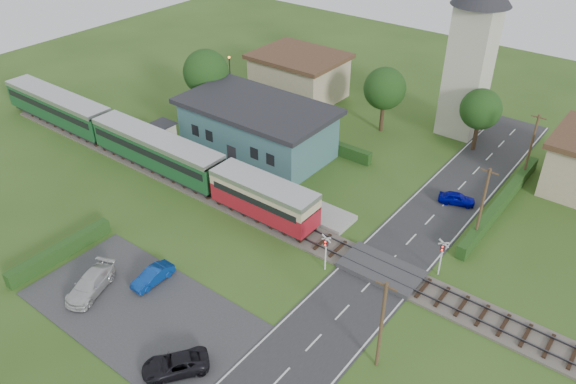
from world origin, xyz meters
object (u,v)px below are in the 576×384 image
Objects in this scene: station_building at (257,127)px; car_on_road at (457,198)px; equipment_hut at (163,134)px; crossing_signal_far at (442,252)px; pedestrian_near at (282,190)px; crossing_signal_near at (326,248)px; car_park_silver at (90,284)px; church_tower at (474,42)px; house_west at (299,75)px; train at (136,141)px; car_park_dark at (175,365)px; pedestrian_far at (170,143)px; car_park_blue at (153,276)px.

station_building is 4.97× the size of car_on_road.
crossing_signal_far is (31.60, -0.81, 0.39)m from equipment_hut.
crossing_signal_far reaches higher than pedestrian_near.
car_park_silver is at bearing -134.20° from crossing_signal_near.
church_tower reaches higher than crossing_signal_near.
station_building is 4.88× the size of crossing_signal_far.
house_west is 33.22m from crossing_signal_near.
train is at bearing -97.66° from equipment_hut.
car_park_silver is at bearing -76.35° from house_west.
car_on_road is at bearing 38.36° from car_park_silver.
train reaches higher than crossing_signal_far.
train is 10.35× the size of car_park_dark.
equipment_hut is 16.07m from pedestrian_near.
car_park_blue is at bearing -111.47° from pedestrian_far.
pedestrian_far is (-21.13, 19.05, 0.65)m from car_park_dark.
house_west is 3.30× the size of crossing_signal_near.
pedestrian_near is (13.06, -20.11, -1.54)m from house_west.
house_west is at bearing 81.38° from equipment_hut.
crossing_signal_near is 1.90× the size of pedestrian_far.
station_building is 23.89m from church_tower.
church_tower is 43.38m from car_park_silver.
pedestrian_far is (1.37, -0.30, -0.43)m from equipment_hut.
car_park_silver is (4.21, -23.93, -1.94)m from station_building.
pedestrian_near is (8.06, -6.10, -1.44)m from station_building.
house_west is at bearing 109.68° from car_park_blue.
car_park_silver reaches higher than car_park_blue.
station_building reaches higher than equipment_hut.
car_park_silver is at bearing -56.05° from equipment_hut.
car_park_silver is (-2.84, -3.44, 0.11)m from car_park_blue.
station_building reaches higher than car_park_silver.
car_park_silver is 1.11× the size of car_park_dark.
station_building is 14.87m from house_west.
pedestrian_near is (-6.94, -23.11, -8.97)m from church_tower.
pedestrian_far reaches higher than car_park_silver.
equipment_hut is at bearing 167.06° from crossing_signal_near.
car_park_silver is at bearing -104.76° from church_tower.
car_park_blue is at bearing -44.33° from equipment_hut.
equipment_hut is 1.59× the size of pedestrian_near.
car_on_road is (5.77, -13.74, -9.63)m from church_tower.
church_tower is at bearing 47.98° from train.
crossing_signal_near is at bearing -12.94° from equipment_hut.
church_tower is at bearing 48.59° from station_building.
car_on_road is (29.20, 12.26, -1.58)m from train.
crossing_signal_far reaches higher than car_on_road.
crossing_signal_far is at bearing 33.69° from crossing_signal_near.
church_tower is at bearing -92.08° from pedestrian_near.
car_park_dark is (14.50, -25.15, -2.03)m from station_building.
house_west is at bearing 47.24° from car_on_road.
car_park_silver is at bearing -80.02° from station_building.
equipment_hut is 0.78× the size of crossing_signal_near.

